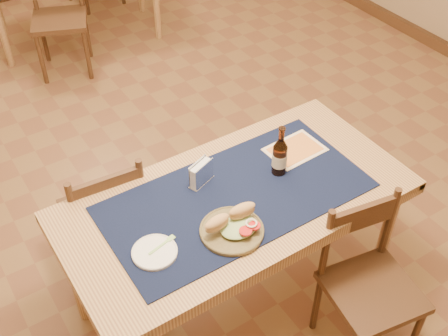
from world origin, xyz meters
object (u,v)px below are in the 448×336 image
sandwich_plate (233,227)px  napkin_holder (201,174)px  chair_main_far (106,215)px  main_table (236,210)px  beer_bottle (280,156)px  chair_main_near (368,282)px

sandwich_plate → napkin_holder: 0.33m
napkin_holder → chair_main_far: bearing=136.8°
main_table → beer_bottle: 0.32m
sandwich_plate → beer_bottle: 0.44m
chair_main_far → chair_main_near: (0.83, -1.04, -0.00)m
beer_bottle → napkin_holder: beer_bottle is taller
main_table → napkin_holder: napkin_holder is taller
chair_main_near → napkin_holder: 0.91m
chair_main_far → chair_main_near: chair_main_far is taller
chair_main_far → beer_bottle: 0.96m
sandwich_plate → napkin_holder: (0.04, 0.33, 0.03)m
chair_main_near → sandwich_plate: 0.71m
napkin_holder → sandwich_plate: bearing=-97.6°
sandwich_plate → beer_bottle: beer_bottle is taller
main_table → chair_main_far: chair_main_far is taller
chair_main_near → chair_main_far: bearing=128.6°
chair_main_near → main_table: bearing=125.3°
chair_main_far → beer_bottle: (0.71, -0.49, 0.41)m
beer_bottle → sandwich_plate: bearing=-153.3°
main_table → beer_bottle: (0.26, 0.03, 0.18)m
chair_main_near → napkin_holder: (-0.46, 0.69, 0.37)m
sandwich_plate → napkin_holder: size_ratio=1.93×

